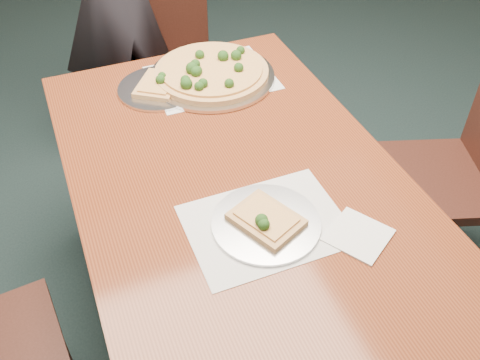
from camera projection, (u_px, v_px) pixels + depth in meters
name	position (u px, v px, depth m)	size (l,w,h in m)	color
ground	(244.00, 279.00, 2.16)	(8.00, 8.00, 0.00)	black
dining_table	(240.00, 203.00, 1.55)	(0.90, 1.50, 0.75)	#5A2412
chair_far	(162.00, 59.00, 2.43)	(0.54, 0.54, 0.91)	black
chair_right	(459.00, 166.00, 1.89)	(0.53, 0.53, 0.91)	black
placemat_main	(212.00, 78.00, 1.88)	(0.42, 0.32, 0.00)	white
placemat_near	(266.00, 225.00, 1.37)	(0.40, 0.30, 0.00)	white
pizza_pan	(211.00, 73.00, 1.86)	(0.44, 0.44, 0.08)	silver
slice_plate_near	(266.00, 221.00, 1.36)	(0.28, 0.28, 0.06)	silver
slice_plate_far	(159.00, 86.00, 1.82)	(0.28, 0.28, 0.06)	silver
napkin	(358.00, 235.00, 1.34)	(0.14, 0.14, 0.01)	white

